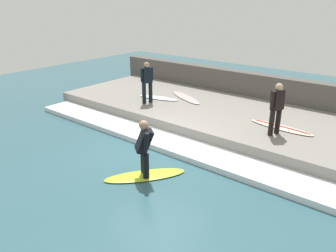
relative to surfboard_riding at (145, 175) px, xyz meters
name	(u,v)px	position (x,y,z in m)	size (l,w,h in m)	color
ground_plane	(158,153)	(1.27, 0.64, -0.03)	(28.00, 28.00, 0.00)	#335B66
concrete_ledge	(217,115)	(4.61, 0.64, 0.21)	(4.40, 12.64, 0.48)	gray
back_wall	(248,89)	(7.06, 0.64, 0.67)	(0.50, 13.28, 1.40)	#544F49
wave_foam_crest	(171,144)	(1.85, 0.64, 0.05)	(1.12, 12.01, 0.17)	silver
surfboard_riding	(145,175)	(0.00, 0.00, 0.00)	(2.00, 1.69, 0.06)	#BFE02D
surfer_riding	(144,145)	(0.00, 0.00, 0.84)	(0.59, 0.58, 1.46)	black
surfer_waiting_near	(147,80)	(3.59, 3.14, 1.33)	(0.51, 0.33, 1.57)	black
surfboard_waiting_near	(158,98)	(4.29, 3.19, 0.48)	(0.83, 1.77, 0.06)	silver
surfer_waiting_far	(277,106)	(3.61, -1.85, 1.31)	(0.51, 0.34, 1.54)	black
surfboard_waiting_far	(281,127)	(4.21, -1.86, 0.48)	(0.59, 2.04, 0.07)	beige
surfboard_spare	(186,97)	(5.03, 2.37, 0.48)	(1.33, 2.08, 0.06)	beige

